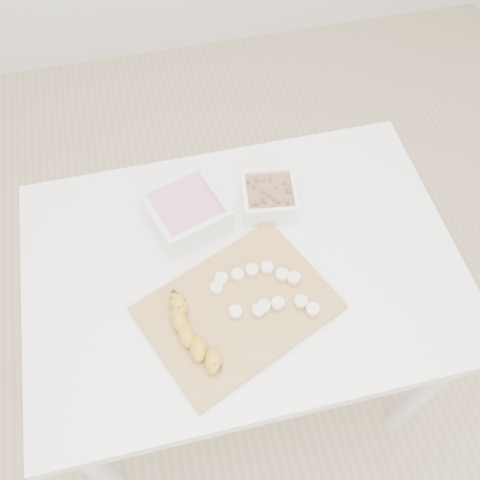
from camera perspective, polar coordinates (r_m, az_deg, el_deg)
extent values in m
plane|color=#C6AD89|center=(1.92, 0.21, -13.71)|extent=(3.50, 3.50, 0.00)
cube|color=white|center=(1.25, 0.31, -3.09)|extent=(1.00, 0.70, 0.04)
cylinder|color=white|center=(1.53, -14.63, -22.77)|extent=(0.05, 0.05, 0.71)
cylinder|color=white|center=(1.61, 18.85, -15.18)|extent=(0.05, 0.05, 0.71)
cylinder|color=white|center=(1.74, -16.35, -3.71)|extent=(0.05, 0.05, 0.71)
cylinder|color=white|center=(1.81, 11.79, 1.82)|extent=(0.05, 0.05, 0.71)
cube|color=white|center=(1.27, -5.69, 2.98)|extent=(0.21, 0.21, 0.08)
cube|color=#CA7E99|center=(1.27, -5.70, 3.07)|extent=(0.17, 0.17, 0.04)
cube|color=white|center=(1.30, 3.11, 4.65)|extent=(0.15, 0.15, 0.06)
cube|color=brown|center=(1.30, 3.12, 4.72)|extent=(0.12, 0.12, 0.03)
cube|color=#AE8247|center=(1.17, -0.21, -7.28)|extent=(0.47, 0.41, 0.01)
cylinder|color=beige|center=(1.18, -2.50, -5.12)|extent=(0.03, 0.03, 0.01)
cylinder|color=beige|center=(1.19, -2.02, -4.15)|extent=(0.03, 0.03, 0.01)
cylinder|color=beige|center=(1.19, -0.26, -3.75)|extent=(0.03, 0.03, 0.01)
cylinder|color=beige|center=(1.20, 1.28, -3.22)|extent=(0.03, 0.03, 0.01)
cylinder|color=beige|center=(1.20, 2.92, -2.98)|extent=(0.03, 0.03, 0.01)
cylinder|color=beige|center=(1.20, 4.48, -3.73)|extent=(0.03, 0.03, 0.01)
cylinder|color=beige|center=(1.19, 5.76, -4.08)|extent=(0.03, 0.03, 0.01)
cylinder|color=beige|center=(1.15, -0.49, -7.67)|extent=(0.03, 0.03, 0.01)
cylinder|color=beige|center=(1.15, 1.98, -7.50)|extent=(0.03, 0.03, 0.01)
cylinder|color=beige|center=(1.16, 2.58, -7.05)|extent=(0.03, 0.03, 0.01)
cylinder|color=beige|center=(1.16, 4.04, -6.76)|extent=(0.03, 0.03, 0.01)
cylinder|color=beige|center=(1.17, 6.51, -6.53)|extent=(0.03, 0.03, 0.01)
cylinder|color=beige|center=(1.16, 7.76, -7.32)|extent=(0.03, 0.03, 0.01)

